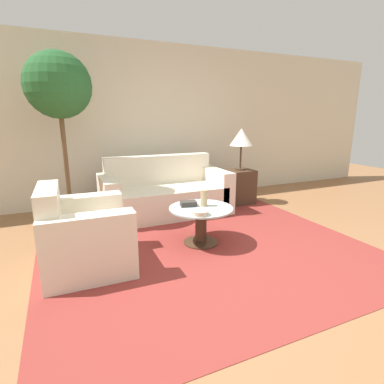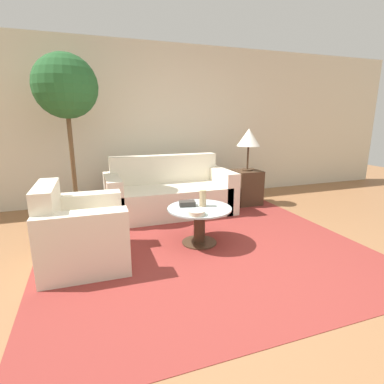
% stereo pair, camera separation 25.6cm
% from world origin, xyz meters
% --- Properties ---
extents(ground_plane, '(14.00, 14.00, 0.00)m').
position_xyz_m(ground_plane, '(0.00, 0.00, 0.00)').
color(ground_plane, '#8E603D').
extents(wall_back, '(10.00, 0.06, 2.60)m').
position_xyz_m(wall_back, '(0.00, 2.95, 1.30)').
color(wall_back, beige).
rests_on(wall_back, ground_plane).
extents(rug, '(3.46, 3.33, 0.01)m').
position_xyz_m(rug, '(0.01, 0.80, 0.00)').
color(rug, maroon).
rests_on(rug, ground_plane).
extents(sofa_main, '(1.85, 0.85, 0.85)m').
position_xyz_m(sofa_main, '(0.00, 2.05, 0.28)').
color(sofa_main, beige).
rests_on(sofa_main, ground_plane).
extents(armchair, '(0.80, 0.91, 0.81)m').
position_xyz_m(armchair, '(-1.28, 0.76, 0.29)').
color(armchair, beige).
rests_on(armchair, ground_plane).
extents(coffee_table, '(0.72, 0.72, 0.43)m').
position_xyz_m(coffee_table, '(0.01, 0.80, 0.28)').
color(coffee_table, '#422D1E').
rests_on(coffee_table, ground_plane).
extents(side_table, '(0.42, 0.42, 0.57)m').
position_xyz_m(side_table, '(1.33, 2.06, 0.28)').
color(side_table, '#422D1E').
rests_on(side_table, ground_plane).
extents(table_lamp, '(0.37, 0.37, 0.67)m').
position_xyz_m(table_lamp, '(1.33, 2.06, 1.09)').
color(table_lamp, '#422D1E').
rests_on(table_lamp, side_table).
extents(potted_plant, '(0.82, 0.82, 2.21)m').
position_xyz_m(potted_plant, '(-1.32, 2.16, 1.64)').
color(potted_plant, '#3D3833').
rests_on(potted_plant, ground_plane).
extents(vase, '(0.08, 0.08, 0.19)m').
position_xyz_m(vase, '(0.07, 0.84, 0.52)').
color(vase, tan).
rests_on(vase, coffee_table).
extents(bowl, '(0.18, 0.18, 0.05)m').
position_xyz_m(bowl, '(-0.11, 0.57, 0.45)').
color(bowl, beige).
rests_on(bowl, coffee_table).
extents(book_stack, '(0.20, 0.15, 0.06)m').
position_xyz_m(book_stack, '(-0.10, 0.91, 0.46)').
color(book_stack, '#38332D').
rests_on(book_stack, coffee_table).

